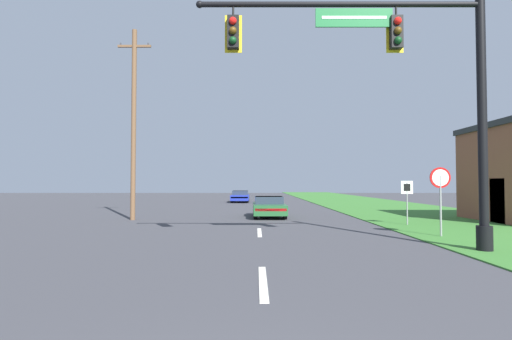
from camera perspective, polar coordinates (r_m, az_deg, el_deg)
grass_verge_right at (r=33.72m, az=18.23°, el=-5.12°), size 10.00×110.00×0.04m
road_center_line at (r=24.02m, az=0.10°, el=-6.58°), size 0.16×34.80×0.01m
signal_mast at (r=12.66m, az=21.30°, el=11.46°), size 8.51×0.47×8.01m
car_ahead at (r=23.27m, az=1.63°, el=-5.25°), size 1.88×4.36×1.19m
far_car at (r=41.62m, az=-2.50°, el=-3.78°), size 1.82×4.69×1.19m
stop_sign at (r=16.02m, az=24.60°, el=-2.07°), size 0.76×0.07×2.50m
route_sign_post at (r=19.85m, az=20.53°, el=-3.04°), size 0.55×0.06×2.03m
utility_pole_near at (r=22.65m, az=-17.31°, el=6.69°), size 1.80×0.26×10.30m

